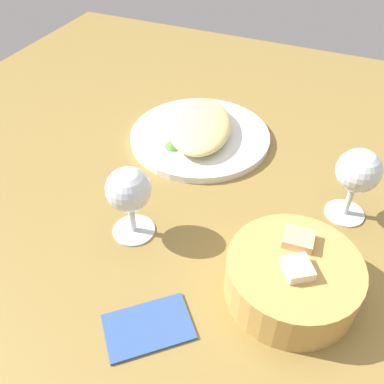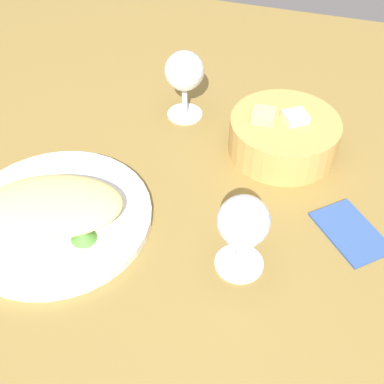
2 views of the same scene
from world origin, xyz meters
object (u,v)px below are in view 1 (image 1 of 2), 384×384
at_px(plate, 200,136).
at_px(bread_basket, 292,277).
at_px(wine_glass_near, 129,193).
at_px(wine_glass_far, 358,174).
at_px(folded_napkin, 148,326).

relative_size(plate, bread_basket, 1.56).
xyz_separation_m(plate, wine_glass_near, (0.27, 0.00, 0.07)).
height_order(bread_basket, wine_glass_far, wine_glass_far).
distance_m(bread_basket, wine_glass_near, 0.26).
height_order(plate, wine_glass_near, wine_glass_near).
distance_m(bread_basket, wine_glass_far, 0.20).
bearing_deg(wine_glass_near, folded_napkin, 35.51).
bearing_deg(plate, wine_glass_near, 0.32).
relative_size(plate, folded_napkin, 2.54).
height_order(wine_glass_near, wine_glass_far, wine_glass_far).
bearing_deg(bread_basket, folded_napkin, -50.04).
distance_m(plate, wine_glass_near, 0.28).
xyz_separation_m(plate, folded_napkin, (0.41, 0.10, -0.00)).
bearing_deg(wine_glass_near, plate, -179.68).
xyz_separation_m(plate, bread_basket, (0.29, 0.25, 0.03)).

